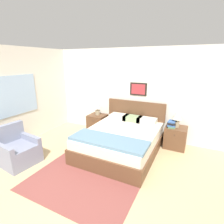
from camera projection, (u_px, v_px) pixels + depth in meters
ground_plane at (69, 204)px, 2.84m from camera, size 16.00×16.00×0.00m
wall_back at (135, 94)px, 5.16m from camera, size 7.64×0.09×2.60m
wall_left at (27, 95)px, 4.91m from camera, size 0.08×5.50×2.60m
area_rug_main at (85, 179)px, 3.42m from camera, size 2.09×1.68×0.01m
bed at (121, 140)px, 4.42m from camera, size 1.74×2.19×1.10m
armchair at (17, 151)px, 3.94m from camera, size 0.86×0.80×0.86m
nightstand_near_window at (97, 123)px, 5.65m from camera, size 0.54×0.52×0.57m
nightstand_by_door at (175, 137)px, 4.63m from camera, size 0.54×0.52×0.57m
table_lamp_near_window at (97, 107)px, 5.51m from camera, size 0.24×0.24×0.43m
table_lamp_by_door at (177, 117)px, 4.50m from camera, size 0.24×0.24×0.43m
book_thick_bottom at (171, 126)px, 4.55m from camera, size 0.22×0.28×0.04m
book_hardcover_middle at (172, 125)px, 4.54m from camera, size 0.22×0.25×0.04m
book_novel_upper at (172, 124)px, 4.53m from camera, size 0.21×0.20×0.03m
book_slim_near_top at (172, 123)px, 4.52m from camera, size 0.20×0.27×0.03m
book_paperback_top at (172, 121)px, 4.51m from camera, size 0.19×0.24×0.03m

